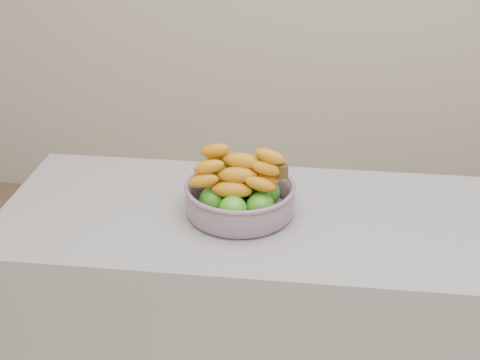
% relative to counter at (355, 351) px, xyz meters
% --- Properties ---
extents(counter, '(2.00, 0.60, 0.90)m').
position_rel_counter_xyz_m(counter, '(0.00, 0.00, 0.00)').
color(counter, '#9C9BA3').
rests_on(counter, ground).
extents(fruit_bowl, '(0.30, 0.30, 0.18)m').
position_rel_counter_xyz_m(fruit_bowl, '(-0.34, 0.00, 0.51)').
color(fruit_bowl, '#8E98AB').
rests_on(fruit_bowl, counter).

